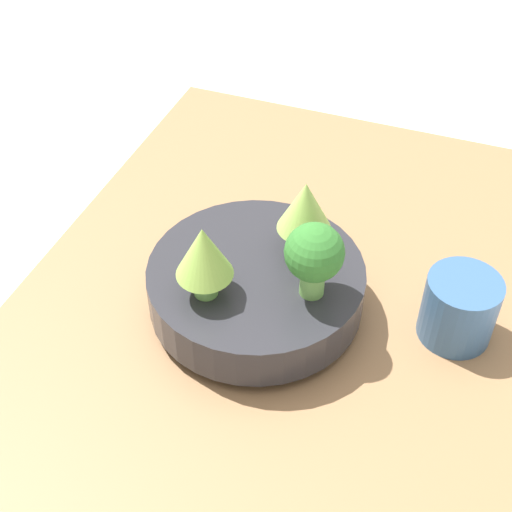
# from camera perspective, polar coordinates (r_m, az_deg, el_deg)

# --- Properties ---
(ground_plane) EXTENTS (6.00, 6.00, 0.00)m
(ground_plane) POSITION_cam_1_polar(r_m,az_deg,el_deg) (0.90, 1.95, -4.99)
(ground_plane) COLOR silver
(table) EXTENTS (0.82, 0.61, 0.05)m
(table) POSITION_cam_1_polar(r_m,az_deg,el_deg) (0.88, 1.99, -3.98)
(table) COLOR olive
(table) RESTS_ON ground_plane
(bowl) EXTENTS (0.25, 0.25, 0.07)m
(bowl) POSITION_cam_1_polar(r_m,az_deg,el_deg) (0.82, 0.00, -2.44)
(bowl) COLOR #28282D
(bowl) RESTS_ON table
(romanesco_piece_far) EXTENTS (0.06, 0.06, 0.09)m
(romanesco_piece_far) POSITION_cam_1_polar(r_m,az_deg,el_deg) (0.74, -4.22, 0.12)
(romanesco_piece_far) COLOR #6BA34C
(romanesco_piece_far) RESTS_ON bowl
(broccoli_floret_front) EXTENTS (0.06, 0.06, 0.09)m
(broccoli_floret_front) POSITION_cam_1_polar(r_m,az_deg,el_deg) (0.74, 4.68, 0.07)
(broccoli_floret_front) COLOR #6BA34C
(broccoli_floret_front) RESTS_ON bowl
(romanesco_piece_near) EXTENTS (0.06, 0.06, 0.10)m
(romanesco_piece_near) POSITION_cam_1_polar(r_m,az_deg,el_deg) (0.79, 3.93, 3.70)
(romanesco_piece_near) COLOR #6BA34C
(romanesco_piece_near) RESTS_ON bowl
(cup) EXTENTS (0.08, 0.08, 0.08)m
(cup) POSITION_cam_1_polar(r_m,az_deg,el_deg) (0.82, 15.95, -4.04)
(cup) COLOR #33567F
(cup) RESTS_ON table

